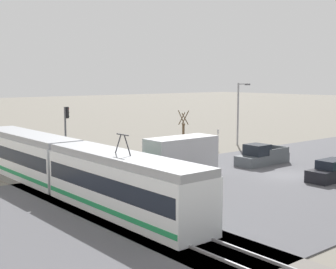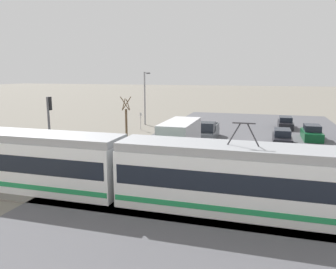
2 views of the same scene
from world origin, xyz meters
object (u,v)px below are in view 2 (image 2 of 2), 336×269
at_px(street_tree, 126,119).
at_px(sedan_car_0, 285,123).
at_px(street_lamp_near_crossing, 145,94).
at_px(box_truck, 175,145).
at_px(sedan_car_1, 282,138).
at_px(pickup_truck, 207,132).
at_px(no_parking_sign, 141,119).
at_px(sedan_car_2, 312,133).
at_px(light_rail_tram, 122,169).
at_px(traffic_light_pole, 50,123).

bearing_deg(street_tree, sedan_car_0, -146.09).
xyz_separation_m(sedan_car_0, street_lamp_near_crossing, (18.37, 1.54, 3.49)).
xyz_separation_m(box_truck, street_tree, (7.82, -8.50, 0.55)).
bearing_deg(sedan_car_1, sedan_car_0, 85.30).
height_order(box_truck, pickup_truck, box_truck).
bearing_deg(box_truck, sedan_car_1, -131.89).
bearing_deg(no_parking_sign, sedan_car_2, 177.66).
bearing_deg(box_truck, sedan_car_0, -114.63).
relative_size(light_rail_tram, street_lamp_near_crossing, 3.61).
xyz_separation_m(sedan_car_0, traffic_light_pole, (17.24, 24.10, 2.77)).
bearing_deg(sedan_car_1, street_lamp_near_crossing, 152.36).
bearing_deg(no_parking_sign, pickup_truck, 158.07).
relative_size(pickup_truck, sedan_car_2, 1.20).
height_order(sedan_car_2, street_lamp_near_crossing, street_lamp_near_crossing).
distance_m(sedan_car_1, sedan_car_2, 4.97).
bearing_deg(sedan_car_0, street_lamp_near_crossing, 4.80).
bearing_deg(pickup_truck, no_parking_sign, -21.93).
xyz_separation_m(light_rail_tram, traffic_light_pole, (7.14, -3.60, 1.72)).
distance_m(street_tree, street_lamp_near_crossing, 10.17).
bearing_deg(traffic_light_pole, light_rail_tram, 153.21).
bearing_deg(pickup_truck, traffic_light_pole, 58.63).
xyz_separation_m(box_truck, sedan_car_2, (-11.39, -13.03, -0.78)).
relative_size(street_tree, no_parking_sign, 2.08).
relative_size(pickup_truck, no_parking_sign, 2.46).
bearing_deg(light_rail_tram, street_tree, -67.25).
xyz_separation_m(pickup_truck, traffic_light_pole, (8.81, 14.45, 2.67)).
height_order(sedan_car_2, street_tree, street_tree).
height_order(light_rail_tram, sedan_car_1, light_rail_tram).
xyz_separation_m(pickup_truck, street_tree, (8.51, 1.74, 1.28)).
distance_m(pickup_truck, street_lamp_near_crossing, 13.27).
xyz_separation_m(sedan_car_1, sedan_car_2, (-3.15, -3.84, -0.01)).
xyz_separation_m(sedan_car_1, street_tree, (16.06, 0.69, 1.33)).
distance_m(street_tree, no_parking_sign, 5.39).
distance_m(sedan_car_1, street_lamp_near_crossing, 20.04).
distance_m(sedan_car_2, street_lamp_near_crossing, 21.59).
xyz_separation_m(pickup_truck, street_lamp_near_crossing, (9.94, -8.11, 3.40)).
bearing_deg(light_rail_tram, no_parking_sign, -71.50).
distance_m(pickup_truck, traffic_light_pole, 17.13).
xyz_separation_m(sedan_car_0, no_parking_sign, (17.34, 6.06, 0.65)).
height_order(sedan_car_0, sedan_car_2, sedan_car_2).
xyz_separation_m(traffic_light_pole, street_lamp_near_crossing, (1.13, -22.56, 0.72)).
relative_size(sedan_car_0, street_tree, 1.06).
bearing_deg(street_lamp_near_crossing, sedan_car_1, 152.36).
xyz_separation_m(sedan_car_2, traffic_light_pole, (19.51, 17.24, 2.73)).
relative_size(light_rail_tram, sedan_car_2, 5.80).
bearing_deg(sedan_car_2, light_rail_tram, 59.31).
height_order(light_rail_tram, pickup_truck, light_rail_tram).
xyz_separation_m(sedan_car_0, sedan_car_1, (0.88, 10.70, 0.04)).
bearing_deg(street_lamp_near_crossing, traffic_light_pole, 92.86).
height_order(sedan_car_1, no_parking_sign, no_parking_sign).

